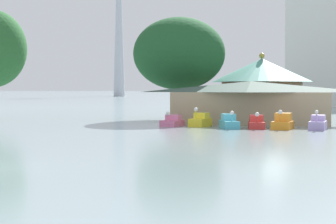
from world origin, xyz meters
The scene contains 9 objects.
pedal_boat_pink centered at (2.74, 30.43, 0.45)m, with size 2.14×2.61×1.45m.
pedal_boat_yellow centered at (5.53, 30.36, 0.55)m, with size 2.07×2.61×1.87m.
pedal_boat_cyan centered at (8.51, 28.69, 0.54)m, with size 2.28×3.23×1.65m.
pedal_boat_red centered at (11.00, 28.82, 0.51)m, with size 1.74×2.52×1.54m.
pedal_boat_orange centered at (13.37, 28.62, 0.58)m, with size 2.02×2.72×1.79m.
pedal_boat_lavender centered at (16.41, 28.57, 0.54)m, with size 1.69×2.48×1.79m.
boathouse centered at (9.85, 35.74, 2.31)m, with size 17.09×6.88×4.43m.
green_roof_pavilion centered at (10.18, 47.10, 4.10)m, with size 12.35×12.35×8.07m.
shoreline_tree_mid centered at (0.74, 42.46, 7.84)m, with size 10.98×10.98×12.17m.
Camera 1 is at (14.95, -21.54, 3.62)m, focal length 58.59 mm.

